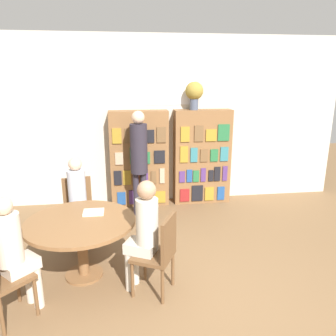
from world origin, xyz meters
The scene contains 13 objects.
ground_plane centered at (0.00, 0.00, 0.00)m, with size 16.00×16.00×0.00m, color brown.
wall_back centered at (0.00, 3.40, 1.51)m, with size 6.40×0.07×3.00m.
bookshelf_left centered at (-0.58, 3.21, 0.86)m, with size 1.03×0.34×1.72m.
bookshelf_right centered at (0.58, 3.21, 0.86)m, with size 1.03×0.34×1.72m.
flower_vase centered at (0.41, 3.21, 2.01)m, with size 0.31×0.31×0.48m.
reading_table centered at (-1.36, 0.99, 0.60)m, with size 1.25×1.25×0.71m.
chair_left_side centered at (-1.51, 1.94, 0.51)m, with size 0.46×0.46×0.90m.
chair_far_side centered at (-0.49, 0.56, 0.51)m, with size 0.54×0.54×0.90m.
seated_reader_left centered at (-1.48, 1.76, 0.70)m, with size 0.29×0.38×1.25m.
seated_reader_right centered at (-0.66, 0.65, 0.72)m, with size 0.39×0.35×1.27m.
seated_reader_back centered at (-1.90, 0.44, 0.70)m, with size 0.40×0.40×1.24m.
librarian_standing centered at (-0.60, 2.71, 1.08)m, with size 0.28×0.55×1.77m.
open_book_on_table centered at (-1.22, 1.18, 0.73)m, with size 0.24×0.18×0.03m.
Camera 1 is at (-0.81, -2.52, 2.29)m, focal length 35.00 mm.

